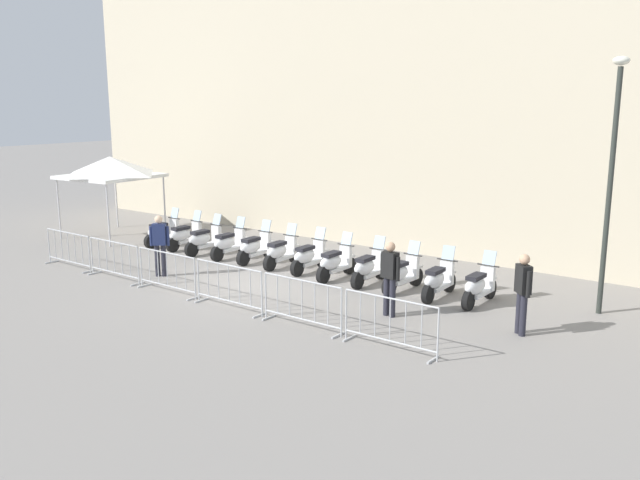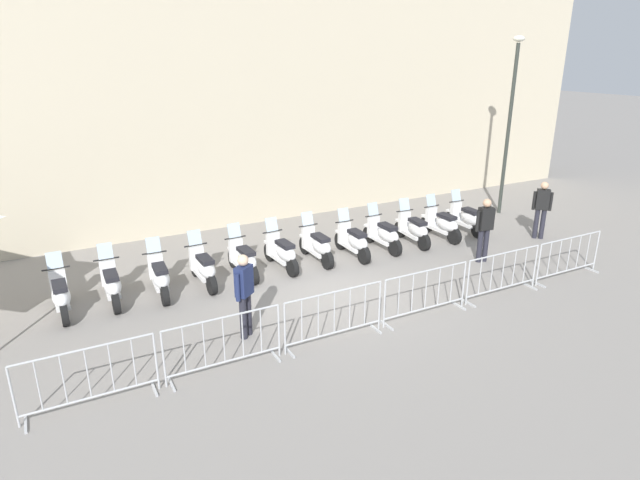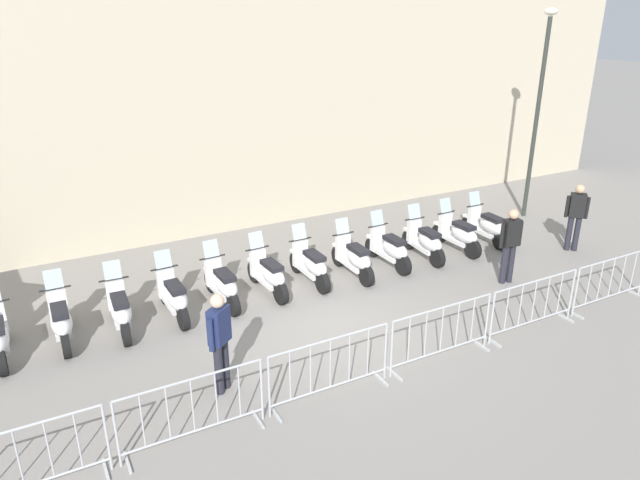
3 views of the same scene
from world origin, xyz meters
name	(u,v)px [view 2 (image 2 of 3)]	position (x,y,z in m)	size (l,w,h in m)	color
ground_plane	(336,293)	(0.00, 0.00, 0.00)	(120.00, 120.00, 0.00)	gray
building_facade	(224,31)	(0.61, 7.06, 5.86)	(28.00, 2.40, 11.72)	beige
motorcycle_0	(61,295)	(-5.51, 2.27, 0.45)	(0.56, 1.73, 1.24)	black
motorcycle_1	(112,285)	(-4.48, 2.25, 0.45)	(0.58, 1.73, 1.24)	black
motorcycle_2	(160,277)	(-3.46, 2.07, 0.45)	(0.61, 1.72, 1.24)	black
motorcycle_3	(204,268)	(-2.42, 2.04, 0.45)	(0.56, 1.73, 1.24)	black
motorcycle_4	(244,260)	(-1.38, 2.02, 0.45)	(0.56, 1.72, 1.24)	black
motorcycle_5	(282,253)	(-0.35, 1.93, 0.45)	(0.56, 1.72, 1.24)	black
motorcycle_6	(317,246)	(0.68, 1.87, 0.45)	(0.56, 1.73, 1.24)	black
motorcycle_7	(354,241)	(1.70, 1.64, 0.45)	(0.56, 1.73, 1.24)	black
motorcycle_8	(384,235)	(2.74, 1.63, 0.45)	(0.56, 1.73, 1.24)	black
motorcycle_9	(414,229)	(3.76, 1.52, 0.45)	(0.63, 1.72, 1.24)	black
motorcycle_10	(442,224)	(4.79, 1.43, 0.45)	(0.56, 1.73, 1.24)	black
motorcycle_11	(467,219)	(5.83, 1.43, 0.45)	(0.57, 1.73, 1.24)	black
barrier_segment_0	(89,379)	(-5.65, -1.40, 0.53)	(2.11, 0.61, 1.07)	#B2B5B7
barrier_segment_1	(224,345)	(-3.45, -1.59, 0.53)	(2.11, 0.61, 1.07)	#B2B5B7
barrier_segment_2	(334,317)	(-1.26, -1.78, 0.53)	(2.11, 0.61, 1.07)	#B2B5B7
barrier_segment_3	(426,294)	(0.94, -1.97, 0.53)	(2.11, 0.61, 1.07)	#B2B5B7
barrier_segment_4	(503,274)	(3.13, -2.16, 0.53)	(2.11, 0.61, 1.07)	#B2B5B7
barrier_segment_5	(568,258)	(5.32, -2.35, 0.53)	(2.11, 0.61, 1.07)	#B2B5B7
street_lamp	(511,110)	(8.41, 2.30, 3.48)	(0.36, 0.36, 5.76)	#2D332D
officer_near_row_end	(542,207)	(7.26, -0.10, 0.98)	(0.40, 0.43, 1.73)	#23232D
officer_mid_plaza	(485,226)	(4.39, -0.47, 0.98)	(0.54, 0.30, 1.73)	#23232D
officer_by_barriers	(244,291)	(-2.61, -0.68, 0.98)	(0.48, 0.38, 1.73)	#23232D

